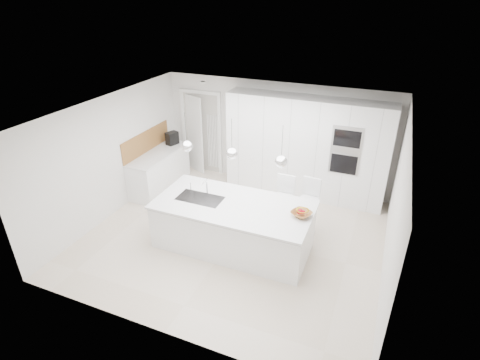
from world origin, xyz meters
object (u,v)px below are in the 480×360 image
at_px(fruit_bowl, 301,214).
at_px(bar_stool_left, 283,204).
at_px(island_base, 233,227).
at_px(espresso_machine, 172,138).
at_px(bar_stool_right, 308,207).

distance_m(fruit_bowl, bar_stool_left, 1.02).
height_order(fruit_bowl, bar_stool_left, bar_stool_left).
xyz_separation_m(fruit_bowl, bar_stool_left, (-0.53, 0.78, -0.37)).
xyz_separation_m(island_base, espresso_machine, (-2.53, 2.12, 0.63)).
bearing_deg(bar_stool_right, espresso_machine, 168.73).
xyz_separation_m(fruit_bowl, espresso_machine, (-3.75, 2.00, 0.11)).
height_order(island_base, bar_stool_right, bar_stool_right).
bearing_deg(island_base, fruit_bowl, 5.63).
bearing_deg(bar_stool_left, island_base, -126.76).
xyz_separation_m(espresso_machine, bar_stool_right, (3.70, -1.11, -0.49)).
bearing_deg(bar_stool_right, island_base, -133.64).
height_order(espresso_machine, bar_stool_right, espresso_machine).
relative_size(island_base, bar_stool_left, 2.46).
height_order(bar_stool_left, bar_stool_right, bar_stool_left).
relative_size(island_base, bar_stool_right, 2.50).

